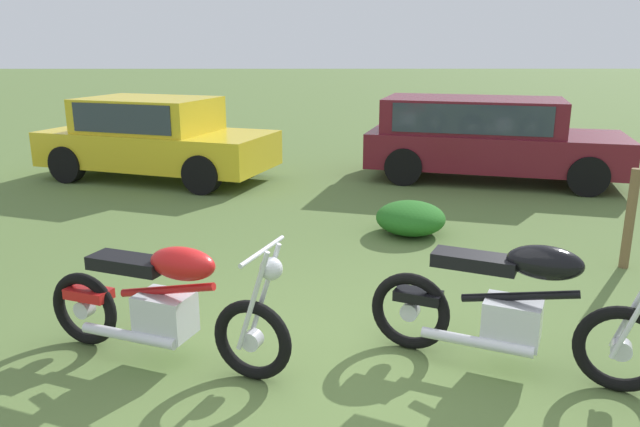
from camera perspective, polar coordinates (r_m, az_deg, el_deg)
ground_plane at (r=4.74m, az=2.50°, el=-13.81°), size 120.00×120.00×0.00m
motorcycle_red at (r=4.70m, az=-14.29°, el=-8.09°), size 1.98×1.03×1.02m
motorcycle_black at (r=4.66m, az=17.68°, el=-8.37°), size 1.96×1.14×1.02m
car_yellow at (r=11.28m, az=-15.25°, el=7.17°), size 4.40×2.99×1.43m
car_burgundy at (r=11.19m, az=15.01°, el=7.32°), size 4.66×2.96×1.43m
fence_post_wooden at (r=7.23m, az=26.96°, el=-0.46°), size 0.10×0.10×1.08m
shrub_low at (r=7.81m, az=8.45°, el=-0.42°), size 0.88×0.92×0.41m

